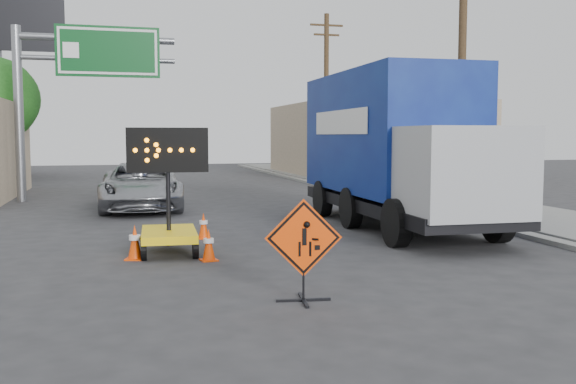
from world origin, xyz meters
name	(u,v)px	position (x,y,z in m)	size (l,w,h in m)	color
ground	(318,311)	(0.00, 0.00, 0.00)	(100.00, 100.00, 0.00)	#2D2D30
curb_right	(377,199)	(7.20, 15.00, 0.06)	(0.40, 60.00, 0.12)	gray
sidewalk_right	(429,197)	(9.50, 15.00, 0.07)	(4.00, 60.00, 0.15)	gray
building_right_far	(370,140)	(13.00, 30.00, 2.30)	(10.00, 14.00, 4.60)	tan
highway_gantry	(74,72)	(-4.43, 17.96, 5.07)	(6.18, 0.38, 6.90)	slate
billboard	(0,39)	(-8.35, 25.87, 7.35)	(6.10, 0.54, 9.85)	slate
utility_pole_near	(462,70)	(8.00, 10.00, 4.68)	(1.80, 0.26, 9.00)	#4C3520
utility_pole_far	(326,96)	(8.00, 24.00, 4.68)	(1.80, 0.26, 9.00)	#4C3520
tree_left_far	(2,99)	(-9.00, 30.00, 4.60)	(4.10, 4.10, 6.66)	#4C3520
construction_sign	(304,247)	(-0.05, 0.60, 0.85)	(1.21, 0.86, 1.61)	black
arrow_board	(169,226)	(-1.77, 5.23, 0.62)	(1.74, 1.99, 2.75)	yellow
pickup_truck	(141,186)	(-2.08, 14.19, 0.82)	(2.72, 5.90, 1.64)	#9FA1A6
box_truck	(395,157)	(4.75, 7.85, 1.99)	(3.10, 9.28, 4.39)	black
cone_a	(209,245)	(-1.04, 4.23, 0.33)	(0.38, 0.38, 0.66)	#FC4305
cone_b	(135,242)	(-2.51, 4.77, 0.37)	(0.46, 0.46, 0.73)	#FC4305
cone_c	(204,226)	(-0.77, 7.14, 0.32)	(0.38, 0.38, 0.65)	#FC4305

